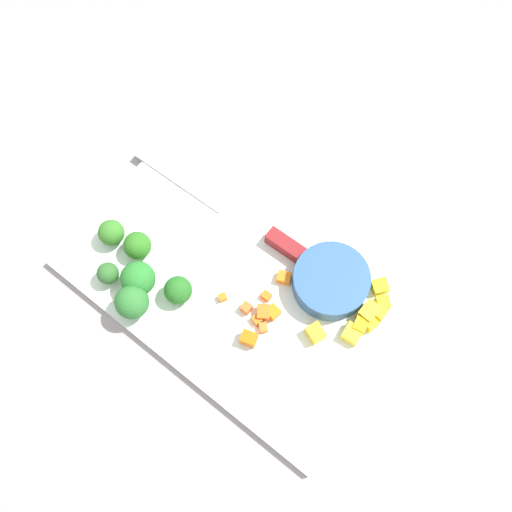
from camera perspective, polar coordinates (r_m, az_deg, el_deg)
ground_plane at (r=0.79m, az=0.00°, el=-0.56°), size 4.00×4.00×0.00m
cutting_board at (r=0.78m, az=0.00°, el=-0.41°), size 0.42×0.34×0.01m
prep_bowl at (r=0.76m, az=6.99°, el=-2.35°), size 0.09×0.09×0.03m
chef_knife at (r=0.78m, az=0.74°, el=2.31°), size 0.30×0.03×0.02m
carrot_dice_0 at (r=0.76m, az=-3.20°, el=-3.83°), size 0.01×0.01×0.01m
carrot_dice_1 at (r=0.75m, az=-0.91°, el=-4.86°), size 0.01×0.01×0.01m
carrot_dice_2 at (r=0.76m, az=0.98°, el=-3.74°), size 0.01×0.01×0.01m
carrot_dice_3 at (r=0.75m, az=0.10°, el=-5.95°), size 0.01×0.01×0.01m
carrot_dice_4 at (r=0.75m, az=1.58°, el=-5.26°), size 0.02×0.02×0.01m
carrot_dice_5 at (r=0.74m, az=-0.67°, el=-7.70°), size 0.02×0.02×0.02m
carrot_dice_6 at (r=0.76m, az=2.45°, el=-2.24°), size 0.02×0.02×0.01m
carrot_dice_7 at (r=0.75m, az=0.70°, el=-5.29°), size 0.02×0.02×0.01m
carrot_dice_8 at (r=0.75m, az=0.68°, el=-6.70°), size 0.01×0.01×0.01m
pepper_dice_0 at (r=0.75m, az=8.95°, el=-7.18°), size 0.02×0.02×0.02m
pepper_dice_1 at (r=0.76m, az=10.45°, el=-5.16°), size 0.02×0.02×0.02m
pepper_dice_2 at (r=0.74m, az=5.56°, el=-7.17°), size 0.03×0.02×0.02m
pepper_dice_3 at (r=0.75m, az=9.67°, el=-6.41°), size 0.02×0.02×0.02m
pepper_dice_4 at (r=0.76m, az=10.67°, el=-6.27°), size 0.02×0.02×0.01m
pepper_dice_5 at (r=0.77m, az=11.73°, el=-4.29°), size 0.02×0.02×0.01m
pepper_dice_6 at (r=0.77m, az=11.44°, el=-2.82°), size 0.03×0.03×0.01m
pepper_dice_7 at (r=0.76m, az=11.48°, el=-5.26°), size 0.01×0.02×0.02m
broccoli_floret_0 at (r=0.79m, az=-13.34°, el=2.12°), size 0.03×0.03×0.04m
broccoli_floret_1 at (r=0.76m, az=-10.95°, el=-2.09°), size 0.04×0.04×0.05m
broccoli_floret_2 at (r=0.77m, az=-13.64°, el=-1.59°), size 0.03×0.03×0.03m
broccoli_floret_3 at (r=0.75m, az=-7.28°, el=-3.19°), size 0.04×0.04×0.04m
broccoli_floret_4 at (r=0.78m, az=-11.00°, el=0.96°), size 0.04×0.04×0.04m
broccoli_floret_5 at (r=0.75m, az=-11.49°, el=-4.24°), size 0.04×0.04×0.05m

